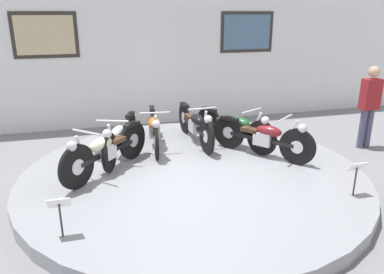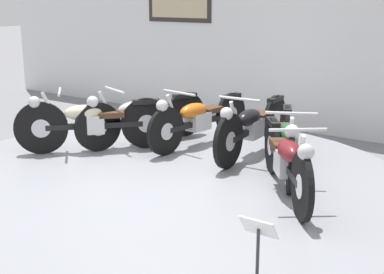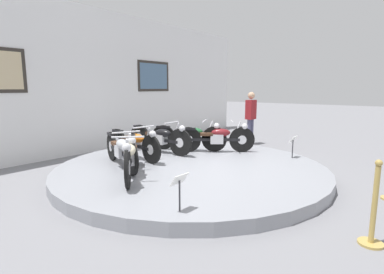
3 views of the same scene
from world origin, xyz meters
The scene contains 10 objects.
ground_plane centered at (0.00, 0.00, 0.00)m, with size 60.00×60.00×0.00m, color slate.
display_platform centered at (0.00, 0.00, 0.10)m, with size 5.59×5.59×0.21m, color gray.
back_wall centered at (0.00, 3.71, 2.01)m, with size 14.00×0.22×4.01m.
motorcycle_cream centered at (-1.38, 0.30, 0.61)m, with size 1.43×1.51×0.81m.
motorcycle_silver centered at (-1.09, 0.94, 0.60)m, with size 0.79×1.88×0.80m.
motorcycle_orange centered at (-0.41, 1.33, 0.59)m, with size 0.54×1.96×0.79m.
motorcycle_black centered at (0.41, 1.34, 0.60)m, with size 0.54×2.01×0.80m.
motorcycle_green centered at (1.09, 0.94, 0.60)m, with size 0.95×1.80×0.80m.
motorcycle_maroon centered at (1.38, 0.29, 0.59)m, with size 1.27×1.60×0.79m.
info_placard_front_centre centered at (1.98, -1.43, 0.58)m, with size 0.26×0.11×0.51m.
Camera 2 is at (3.55, -4.46, 2.19)m, focal length 50.00 mm.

